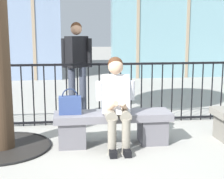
% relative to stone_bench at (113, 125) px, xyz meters
% --- Properties ---
extents(ground_plane, '(60.00, 60.00, 0.00)m').
position_rel_stone_bench_xyz_m(ground_plane, '(0.00, 0.00, -0.27)').
color(ground_plane, '#9E9B93').
extents(stone_bench, '(1.60, 0.44, 0.45)m').
position_rel_stone_bench_xyz_m(stone_bench, '(0.00, 0.00, 0.00)').
color(stone_bench, slate).
rests_on(stone_bench, ground).
extents(seated_person_with_phone, '(0.52, 0.66, 1.21)m').
position_rel_stone_bench_xyz_m(seated_person_with_phone, '(0.03, -0.13, 0.38)').
color(seated_person_with_phone, gray).
rests_on(seated_person_with_phone, ground).
extents(handbag_on_bench, '(0.30, 0.14, 0.35)m').
position_rel_stone_bench_xyz_m(handbag_on_bench, '(-0.58, -0.01, 0.31)').
color(handbag_on_bench, '#33477F').
rests_on(handbag_on_bench, stone_bench).
extents(bystander_at_railing, '(0.55, 0.41, 1.71)m').
position_rel_stone_bench_xyz_m(bystander_at_railing, '(-0.44, 1.66, 0.73)').
color(bystander_at_railing, '#383D4C').
rests_on(bystander_at_railing, ground).
extents(plaza_railing, '(9.22, 0.04, 1.03)m').
position_rel_stone_bench_xyz_m(plaza_railing, '(0.00, 1.05, 0.25)').
color(plaza_railing, black).
rests_on(plaza_railing, ground).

